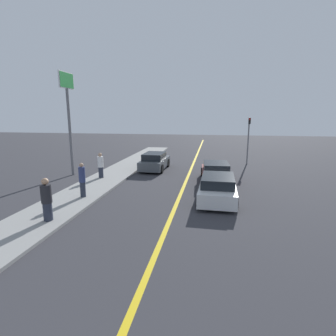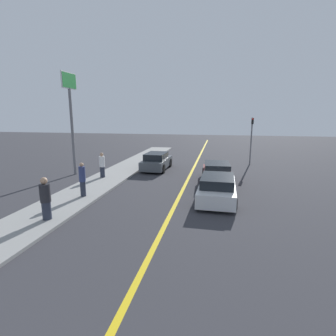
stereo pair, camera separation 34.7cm
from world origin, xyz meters
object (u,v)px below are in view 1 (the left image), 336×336
object	(u,v)px
pedestrian_near_curb	(47,200)
pedestrian_mid_group	(82,180)
pedestrian_far_standing	(101,165)
roadside_sign	(68,101)
car_near_right_lane	(218,188)
car_ahead_center	(216,172)
car_far_distant	(155,161)
traffic_light	(248,136)

from	to	relation	value
pedestrian_near_curb	pedestrian_mid_group	size ratio (longest dim) A/B	0.98
pedestrian_far_standing	roadside_sign	world-z (taller)	roadside_sign
car_near_right_lane	roadside_sign	distance (m)	12.26
car_ahead_center	roadside_sign	distance (m)	11.50
car_far_distant	pedestrian_far_standing	size ratio (longest dim) A/B	2.43
car_near_right_lane	car_ahead_center	bearing A→B (deg)	92.30
traffic_light	pedestrian_near_curb	bearing A→B (deg)	-122.86
car_ahead_center	roadside_sign	world-z (taller)	roadside_sign
car_far_distant	pedestrian_mid_group	distance (m)	8.38
car_far_distant	pedestrian_mid_group	bearing A→B (deg)	-103.40
car_far_distant	car_near_right_lane	bearing A→B (deg)	-53.57
pedestrian_near_curb	pedestrian_far_standing	world-z (taller)	pedestrian_near_curb
pedestrian_near_curb	traffic_light	size ratio (longest dim) A/B	0.43
car_ahead_center	car_far_distant	distance (m)	5.82
car_far_distant	pedestrian_far_standing	bearing A→B (deg)	-126.47
pedestrian_mid_group	traffic_light	world-z (taller)	traffic_light
pedestrian_near_curb	roadside_sign	bearing A→B (deg)	113.28
car_far_distant	pedestrian_near_curb	distance (m)	11.48
car_near_right_lane	pedestrian_far_standing	size ratio (longest dim) A/B	2.55
roadside_sign	car_far_distant	bearing A→B (deg)	27.34
car_near_right_lane	car_ahead_center	xyz separation A→B (m)	(-0.07, 3.84, -0.01)
car_near_right_lane	traffic_light	distance (m)	11.31
car_near_right_lane	roadside_sign	xyz separation A→B (m)	(-10.56, 4.10, 4.69)
pedestrian_far_standing	roadside_sign	size ratio (longest dim) A/B	0.24
car_ahead_center	pedestrian_far_standing	world-z (taller)	pedestrian_far_standing
traffic_light	pedestrian_mid_group	bearing A→B (deg)	-129.63
pedestrian_far_standing	pedestrian_mid_group	bearing A→B (deg)	-78.55
pedestrian_mid_group	car_ahead_center	bearing A→B (deg)	35.23
car_ahead_center	roadside_sign	xyz separation A→B (m)	(-10.50, 0.26, 4.70)
car_ahead_center	traffic_light	xyz separation A→B (m)	(2.86, 6.95, 1.91)
car_near_right_lane	car_far_distant	xyz separation A→B (m)	(-4.95, 7.00, 0.03)
pedestrian_near_curb	car_near_right_lane	bearing A→B (deg)	31.69
car_near_right_lane	car_far_distant	world-z (taller)	car_far_distant
pedestrian_near_curb	pedestrian_mid_group	xyz separation A→B (m)	(-0.10, 3.20, 0.03)
car_far_distant	pedestrian_mid_group	size ratio (longest dim) A/B	2.30
car_ahead_center	pedestrian_mid_group	xyz separation A→B (m)	(-6.99, -4.94, 0.41)
car_ahead_center	traffic_light	world-z (taller)	traffic_light
pedestrian_near_curb	roadside_sign	world-z (taller)	roadside_sign
car_far_distant	pedestrian_far_standing	xyz separation A→B (m)	(-2.97, -3.85, 0.31)
car_far_distant	pedestrian_near_curb	xyz separation A→B (m)	(-2.01, -11.30, 0.34)
pedestrian_far_standing	roadside_sign	distance (m)	5.18
roadside_sign	pedestrian_near_curb	bearing A→B (deg)	-66.72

